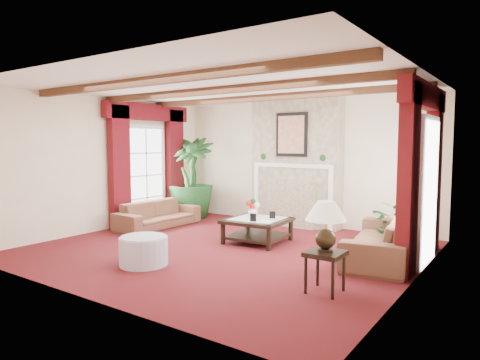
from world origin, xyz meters
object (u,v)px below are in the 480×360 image
Objects in this scene: sofa_left at (158,210)px; side_table at (325,272)px; sofa_right at (382,231)px; ottoman at (144,251)px; coffee_table at (258,230)px; potted_palm at (191,195)px.

sofa_left is 3.81× the size of side_table.
ottoman is at bearing -59.14° from sofa_right.
sofa_right is at bearing 40.00° from ottoman.
side_table is at bearing 9.34° from ottoman.
side_table reaches higher than coffee_table.
ottoman is (-2.64, -0.43, -0.04)m from side_table.
sofa_left is 0.90× the size of potted_palm.
sofa_left is at bearing -81.78° from potted_palm.
potted_palm reaches higher than ottoman.
coffee_table is at bearing -24.96° from potted_palm.
potted_palm is at bearing 10.05° from sofa_left.
sofa_right is 4.92m from potted_palm.
coffee_table is (-2.16, -0.15, -0.23)m from sofa_right.
ottoman is at bearing -170.66° from side_table.
potted_palm is (-0.18, 1.28, 0.17)m from sofa_left.
sofa_right is 4.64× the size of side_table.
sofa_left is 2.82m from ottoman.
ottoman is at bearing -109.78° from coffee_table.
sofa_left is at bearing -96.73° from sofa_right.
sofa_left is 2.47m from coffee_table.
side_table is at bearing -32.26° from potted_palm.
sofa_right is 2.24× the size of coffee_table.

